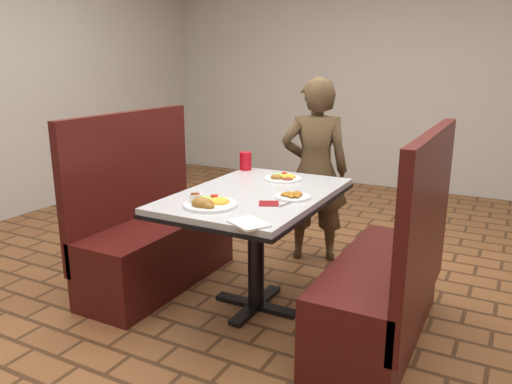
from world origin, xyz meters
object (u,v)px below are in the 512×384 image
diner_person (315,171)px  near_dinner_plate (209,201)px  booth_bench_left (153,237)px  red_tumbler (246,161)px  far_dinner_plate (283,176)px  dining_table (256,208)px  booth_bench_right (386,285)px  plantain_plate (293,196)px

diner_person → near_dinner_plate: bearing=63.8°
near_dinner_plate → booth_bench_left: bearing=152.0°
booth_bench_left → red_tumbler: size_ratio=9.47×
booth_bench_left → red_tumbler: booth_bench_left is taller
booth_bench_left → far_dinner_plate: booth_bench_left is taller
dining_table → booth_bench_right: booth_bench_right is taller
dining_table → plantain_plate: 0.27m
booth_bench_right → diner_person: bearing=130.2°
near_dinner_plate → plantain_plate: bearing=47.7°
dining_table → diner_person: size_ratio=0.87×
far_dinner_plate → plantain_plate: far_dinner_plate is taller
diner_person → plantain_plate: size_ratio=7.01×
booth_bench_right → plantain_plate: bearing=-177.7°
red_tumbler → far_dinner_plate: bearing=-22.6°
diner_person → booth_bench_left: bearing=27.0°
booth_bench_left → plantain_plate: (1.05, -0.02, 0.43)m
booth_bench_left → near_dinner_plate: (0.72, -0.38, 0.45)m
dining_table → plantain_plate: size_ratio=6.11×
near_dinner_plate → red_tumbler: size_ratio=2.25×
booth_bench_left → near_dinner_plate: booth_bench_left is taller
booth_bench_left → booth_bench_right: (1.60, 0.00, 0.00)m
booth_bench_left → diner_person: 1.29m
far_dinner_plate → red_tumbler: (-0.37, 0.15, 0.04)m
red_tumbler → dining_table: bearing=-55.2°
far_dinner_plate → near_dinner_plate: bearing=-96.7°
dining_table → booth_bench_left: bearing=180.0°
booth_bench_right → diner_person: diner_person is taller
dining_table → booth_bench_right: 0.86m
dining_table → plantain_plate: (0.25, -0.02, 0.11)m
near_dinner_plate → dining_table: bearing=78.1°
near_dinner_plate → plantain_plate: near_dinner_plate is taller
plantain_plate → red_tumbler: 0.81m
plantain_plate → red_tumbler: (-0.60, 0.54, 0.05)m
diner_person → near_dinner_plate: 1.33m
dining_table → far_dinner_plate: size_ratio=5.08×
far_dinner_plate → booth_bench_right: bearing=-24.6°
booth_bench_right → far_dinner_plate: 0.98m
far_dinner_plate → dining_table: bearing=-91.2°
booth_bench_right → far_dinner_plate: booth_bench_right is taller
booth_bench_right → near_dinner_plate: bearing=-156.5°
plantain_plate → red_tumbler: red_tumbler is taller
plantain_plate → near_dinner_plate: bearing=-132.3°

